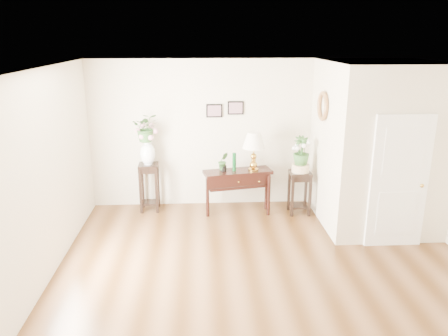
{
  "coord_description": "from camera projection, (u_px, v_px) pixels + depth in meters",
  "views": [
    {
      "loc": [
        -0.93,
        -5.37,
        3.2
      ],
      "look_at": [
        -0.55,
        1.3,
        1.16
      ],
      "focal_mm": 35.0,
      "sensor_mm": 36.0,
      "label": 1
    }
  ],
  "objects": [
    {
      "name": "wall_ornament",
      "position": [
        323.0,
        106.0,
        7.39
      ],
      "size": [
        0.07,
        0.51,
        0.51
      ],
      "primitive_type": "torus",
      "rotation": [
        0.0,
        1.57,
        0.0
      ],
      "color": "#A66F42",
      "rests_on": "partition"
    },
    {
      "name": "ceiling",
      "position": [
        275.0,
        70.0,
        5.29
      ],
      "size": [
        6.0,
        5.5,
        0.02
      ],
      "primitive_type": "cube",
      "color": "white",
      "rests_on": "ground"
    },
    {
      "name": "console_table",
      "position": [
        238.0,
        192.0,
        8.1
      ],
      "size": [
        1.3,
        0.65,
        0.83
      ],
      "primitive_type": "cube",
      "rotation": [
        0.0,
        0.0,
        0.2
      ],
      "color": "black",
      "rests_on": "floor"
    },
    {
      "name": "plant_stand_a",
      "position": [
        149.0,
        187.0,
        8.22
      ],
      "size": [
        0.36,
        0.36,
        0.91
      ],
      "primitive_type": "cube",
      "rotation": [
        0.0,
        0.0,
        0.02
      ],
      "color": "black",
      "rests_on": "floor"
    },
    {
      "name": "floor",
      "position": [
        268.0,
        274.0,
        6.11
      ],
      "size": [
        6.0,
        5.5,
        0.02
      ],
      "primitive_type": "cube",
      "color": "brown",
      "rests_on": "ground"
    },
    {
      "name": "art_print_left",
      "position": [
        214.0,
        111.0,
        8.14
      ],
      "size": [
        0.3,
        0.02,
        0.25
      ],
      "primitive_type": "cube",
      "color": "black",
      "rests_on": "wall_back"
    },
    {
      "name": "wall_front",
      "position": [
        334.0,
        302.0,
        3.07
      ],
      "size": [
        6.0,
        0.02,
        2.8
      ],
      "primitive_type": "cube",
      "color": "beige",
      "rests_on": "ground"
    },
    {
      "name": "table_lamp",
      "position": [
        254.0,
        152.0,
        7.9
      ],
      "size": [
        0.54,
        0.54,
        0.72
      ],
      "primitive_type": "cube",
      "rotation": [
        0.0,
        0.0,
        -0.42
      ],
      "color": "#B48930",
      "rests_on": "console_table"
    },
    {
      "name": "plant_stand_b",
      "position": [
        299.0,
        192.0,
        8.1
      ],
      "size": [
        0.39,
        0.39,
        0.81
      ],
      "primitive_type": "cube",
      "rotation": [
        0.0,
        0.0,
        -0.02
      ],
      "color": "black",
      "rests_on": "floor"
    },
    {
      "name": "potted_plant",
      "position": [
        223.0,
        162.0,
        7.92
      ],
      "size": [
        0.22,
        0.19,
        0.33
      ],
      "primitive_type": "imported",
      "rotation": [
        0.0,
        0.0,
        0.25
      ],
      "color": "#2E5B27",
      "rests_on": "console_table"
    },
    {
      "name": "narcissus",
      "position": [
        301.0,
        151.0,
        7.87
      ],
      "size": [
        0.36,
        0.36,
        0.54
      ],
      "primitive_type": "imported",
      "rotation": [
        0.0,
        0.0,
        0.23
      ],
      "color": "#2E5B27",
      "rests_on": "ceramic_bowl"
    },
    {
      "name": "lily_arrangement",
      "position": [
        146.0,
        129.0,
        7.89
      ],
      "size": [
        0.5,
        0.44,
        0.52
      ],
      "primitive_type": "imported",
      "rotation": [
        0.0,
        0.0,
        0.07
      ],
      "color": "#2E5B27",
      "rests_on": "porcelain_vase"
    },
    {
      "name": "wall_left",
      "position": [
        37.0,
        183.0,
        5.54
      ],
      "size": [
        0.02,
        5.5,
        2.8
      ],
      "primitive_type": "cube",
      "color": "beige",
      "rests_on": "ground"
    },
    {
      "name": "art_print_right",
      "position": [
        236.0,
        108.0,
        8.15
      ],
      "size": [
        0.3,
        0.02,
        0.25
      ],
      "primitive_type": "cube",
      "color": "black",
      "rests_on": "wall_back"
    },
    {
      "name": "partition",
      "position": [
        376.0,
        144.0,
        7.51
      ],
      "size": [
        1.8,
        1.95,
        2.8
      ],
      "primitive_type": "cube",
      "color": "beige",
      "rests_on": "floor"
    },
    {
      "name": "door",
      "position": [
        399.0,
        182.0,
        6.66
      ],
      "size": [
        0.9,
        0.05,
        2.1
      ],
      "primitive_type": "cube",
      "color": "white",
      "rests_on": "floor"
    },
    {
      "name": "porcelain_vase",
      "position": [
        148.0,
        152.0,
        8.02
      ],
      "size": [
        0.33,
        0.33,
        0.48
      ],
      "primitive_type": null,
      "rotation": [
        0.0,
        0.0,
        0.2
      ],
      "color": "white",
      "rests_on": "plant_stand_a"
    },
    {
      "name": "green_vase",
      "position": [
        234.0,
        162.0,
        7.93
      ],
      "size": [
        0.07,
        0.07,
        0.33
      ],
      "primitive_type": "cylinder",
      "rotation": [
        0.0,
        0.0,
        0.05
      ],
      "color": "#083D16",
      "rests_on": "console_table"
    },
    {
      "name": "wall_back",
      "position": [
        248.0,
        134.0,
        8.33
      ],
      "size": [
        6.0,
        0.02,
        2.8
      ],
      "primitive_type": "cube",
      "color": "beige",
      "rests_on": "ground"
    },
    {
      "name": "ceramic_bowl",
      "position": [
        301.0,
        168.0,
        7.96
      ],
      "size": [
        0.34,
        0.34,
        0.14
      ],
      "primitive_type": "cylinder",
      "rotation": [
        0.0,
        0.0,
        0.06
      ],
      "color": "beige",
      "rests_on": "plant_stand_b"
    }
  ]
}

